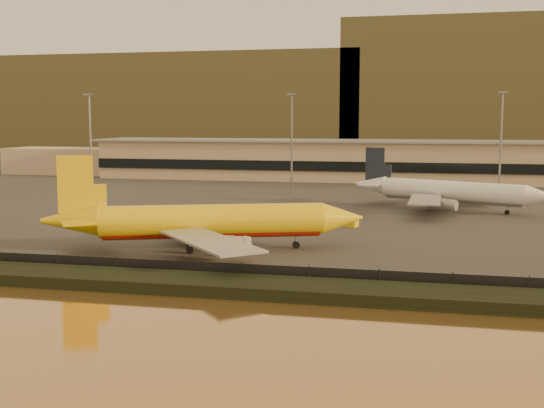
{
  "coord_description": "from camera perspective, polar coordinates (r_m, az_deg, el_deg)",
  "views": [
    {
      "loc": [
        22.52,
        -88.84,
        19.29
      ],
      "look_at": [
        0.07,
        12.0,
        6.38
      ],
      "focal_mm": 45.0,
      "sensor_mm": 36.0,
      "label": 1
    }
  ],
  "objects": [
    {
      "name": "white_narrowbody_jet",
      "position": [
        148.59,
        14.54,
        0.99
      ],
      "size": [
        42.09,
        39.77,
        12.73
      ],
      "rotation": [
        0.0,
        0.0,
        -0.42
      ],
      "color": "white",
      "rests_on": "tarmac"
    },
    {
      "name": "gse_vehicle_yellow",
      "position": [
        122.91,
        6.13,
        -1.37
      ],
      "size": [
        4.93,
        3.29,
        2.04
      ],
      "primitive_type": "cube",
      "rotation": [
        0.0,
        0.0,
        -0.3
      ],
      "color": "#E0B80B",
      "rests_on": "tarmac"
    },
    {
      "name": "apron_light_masts",
      "position": [
        164.05,
        9.97,
        5.76
      ],
      "size": [
        152.2,
        12.2,
        25.4
      ],
      "color": "slate",
      "rests_on": "tarmac"
    },
    {
      "name": "embankment",
      "position": [
        77.55,
        -4.74,
        -6.77
      ],
      "size": [
        320.0,
        7.0,
        1.4
      ],
      "primitive_type": "cube",
      "color": "black",
      "rests_on": "ground"
    },
    {
      "name": "distant_hills",
      "position": [
        431.18,
        6.87,
        8.68
      ],
      "size": [
        470.0,
        160.0,
        70.0
      ],
      "color": "brown",
      "rests_on": "ground"
    },
    {
      "name": "gse_vehicle_white",
      "position": [
        125.36,
        -6.64,
        -1.3
      ],
      "size": [
        3.79,
        1.89,
        1.66
      ],
      "primitive_type": "cube",
      "rotation": [
        0.0,
        0.0,
        -0.06
      ],
      "color": "white",
      "rests_on": "tarmac"
    },
    {
      "name": "terminal_building",
      "position": [
        217.95,
        2.75,
        3.69
      ],
      "size": [
        202.0,
        25.0,
        12.6
      ],
      "color": "#C9AF8B",
      "rests_on": "tarmac"
    },
    {
      "name": "dhl_cargo_jet",
      "position": [
        99.66,
        -5.48,
        -1.51
      ],
      "size": [
        45.52,
        43.26,
        14.0
      ],
      "rotation": [
        0.0,
        0.0,
        0.34
      ],
      "color": "#E0B80B",
      "rests_on": "tarmac"
    },
    {
      "name": "perimeter_fence",
      "position": [
        81.13,
        -3.91,
        -5.71
      ],
      "size": [
        300.0,
        0.05,
        2.2
      ],
      "primitive_type": "cube",
      "color": "black",
      "rests_on": "tarmac"
    },
    {
      "name": "ground",
      "position": [
        93.65,
        -1.64,
        -4.77
      ],
      "size": [
        900.0,
        900.0,
        0.0
      ],
      "primitive_type": "plane",
      "color": "black",
      "rests_on": "ground"
    },
    {
      "name": "tarmac",
      "position": [
        186.2,
        5.54,
        1.18
      ],
      "size": [
        320.0,
        220.0,
        0.2
      ],
      "primitive_type": "cube",
      "color": "#2D2D2D",
      "rests_on": "ground"
    }
  ]
}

